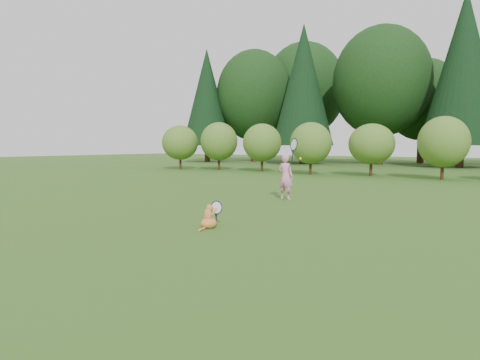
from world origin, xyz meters
The scene contains 6 objects.
ground centered at (0.00, 0.00, 0.00)m, with size 100.00×100.00×0.00m, color #315518.
shrub_row centered at (0.00, 13.00, 1.40)m, with size 28.00×3.00×2.80m, color #4D6E22, non-canonical shape.
woodland_backdrop centered at (0.00, 23.00, 7.50)m, with size 48.00×10.00×15.00m, color black, non-canonical shape.
child centered at (0.24, 3.08, 0.66)m, with size 0.72×0.46×1.88m.
cat centered at (0.79, -1.15, 0.23)m, with size 0.36×0.60×0.61m.
tennis_ball centered at (1.21, 1.85, 1.18)m, with size 0.06×0.06×0.06m.
Camera 1 is at (5.09, -6.83, 1.48)m, focal length 30.00 mm.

